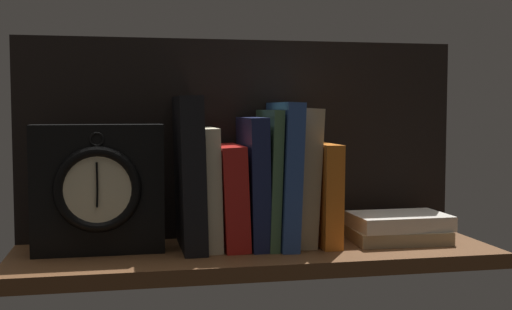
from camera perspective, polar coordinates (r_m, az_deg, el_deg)
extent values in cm
cube|color=brown|center=(111.68, 0.02, -8.79)|extent=(80.83, 24.63, 2.50)
cube|color=black|center=(120.52, -1.11, 1.43)|extent=(80.83, 1.20, 36.12)
cube|color=black|center=(110.40, -5.84, -1.55)|extent=(4.47, 15.88, 25.76)
cube|color=beige|center=(111.09, -4.07, -2.88)|extent=(2.93, 12.71, 20.41)
cube|color=red|center=(111.80, -2.26, -3.60)|extent=(4.76, 14.13, 17.53)
cube|color=#192147|center=(112.20, -0.32, -2.35)|extent=(3.46, 14.71, 22.15)
cube|color=#476B44|center=(112.68, 1.01, -2.00)|extent=(2.45, 15.16, 23.41)
cube|color=#2D4C8E|center=(113.22, 2.30, -1.66)|extent=(3.87, 16.87, 24.72)
cube|color=tan|center=(114.16, 4.01, -1.86)|extent=(4.66, 12.03, 23.79)
cube|color=orange|center=(115.54, 5.74, -3.32)|extent=(3.34, 15.32, 17.59)
cube|color=black|center=(109.57, -13.60, -2.90)|extent=(21.04, 5.73, 21.04)
torus|color=black|center=(106.30, -13.66, -2.95)|extent=(13.84, 1.70, 13.84)
cylinder|color=beige|center=(106.30, -13.66, -2.95)|extent=(11.17, 0.60, 11.17)
cube|color=black|center=(105.97, -13.69, -3.71)|extent=(0.43, 0.30, 2.74)
cube|color=black|center=(105.56, -13.70, -1.80)|extent=(0.35, 0.30, 4.37)
torus|color=black|center=(106.04, -13.72, 1.33)|extent=(2.44, 0.44, 2.44)
cube|color=#9E8966|center=(119.76, 12.24, -6.83)|extent=(17.03, 12.19, 2.29)
cube|color=beige|center=(119.62, 12.37, -5.65)|extent=(16.73, 11.35, 2.62)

